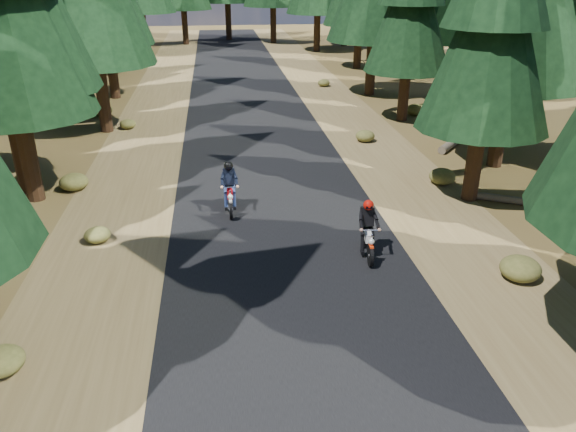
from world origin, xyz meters
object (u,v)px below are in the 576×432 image
(rider_follow, at_px, (230,196))
(rider_lead, at_px, (367,238))
(log_near, at_px, (464,134))
(log_far, at_px, (535,203))

(rider_follow, bearing_deg, rider_lead, 135.56)
(rider_lead, distance_m, rider_follow, 4.59)
(log_near, xyz_separation_m, log_far, (-0.92, -7.27, -0.04))
(rider_lead, height_order, rider_follow, rider_follow)
(log_far, distance_m, rider_lead, 6.28)
(log_near, xyz_separation_m, rider_follow, (-10.00, -6.44, 0.34))
(log_far, xyz_separation_m, rider_follow, (-9.08, 0.83, 0.38))
(log_near, bearing_deg, rider_follow, 164.05)
(log_far, xyz_separation_m, rider_lead, (-5.80, -2.38, 0.36))
(log_near, relative_size, rider_follow, 3.26)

